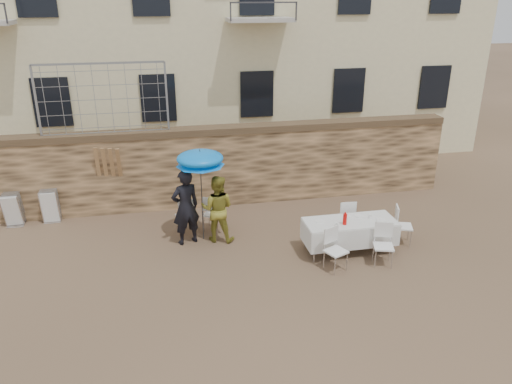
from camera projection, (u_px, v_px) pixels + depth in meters
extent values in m
plane|color=brown|center=(258.00, 300.00, 9.83)|extent=(80.00, 80.00, 0.00)
cube|color=olive|center=(222.00, 166.00, 13.96)|extent=(13.00, 0.50, 2.20)
imported|color=black|center=(186.00, 207.00, 11.74)|extent=(0.79, 0.65, 1.87)
imported|color=gold|center=(217.00, 209.00, 11.92)|extent=(0.96, 0.85, 1.66)
cylinder|color=#3F3F44|center=(202.00, 203.00, 11.90)|extent=(0.03, 0.03, 1.91)
cone|color=blue|center=(200.00, 161.00, 11.50)|extent=(1.13, 1.13, 0.22)
cube|color=silver|center=(350.00, 222.00, 11.42)|extent=(2.10, 0.85, 0.05)
cylinder|color=silver|center=(315.00, 247.00, 11.08)|extent=(0.04, 0.04, 0.74)
cylinder|color=silver|center=(394.00, 240.00, 11.43)|extent=(0.04, 0.04, 0.74)
cylinder|color=silver|center=(306.00, 234.00, 11.70)|extent=(0.04, 0.04, 0.74)
cylinder|color=silver|center=(381.00, 227.00, 12.05)|extent=(0.04, 0.04, 0.74)
cylinder|color=red|center=(345.00, 219.00, 11.19)|extent=(0.09, 0.09, 0.26)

